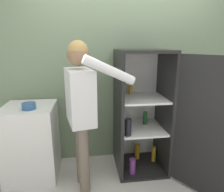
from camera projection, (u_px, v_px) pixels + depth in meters
The scene contains 5 objects.
wall_back at pixel (122, 72), 2.79m from camera, with size 7.00×0.06×2.55m.
refrigerator at pixel (152, 115), 2.53m from camera, with size 1.03×1.18×1.59m.
person at pixel (81, 100), 2.13m from camera, with size 0.74×0.59×1.69m.
counter at pixel (32, 141), 2.51m from camera, with size 0.61×0.61×0.93m.
bowl at pixel (29, 106), 2.27m from camera, with size 0.15×0.15×0.08m.
Camera 1 is at (-0.51, -1.76, 1.65)m, focal length 32.00 mm.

